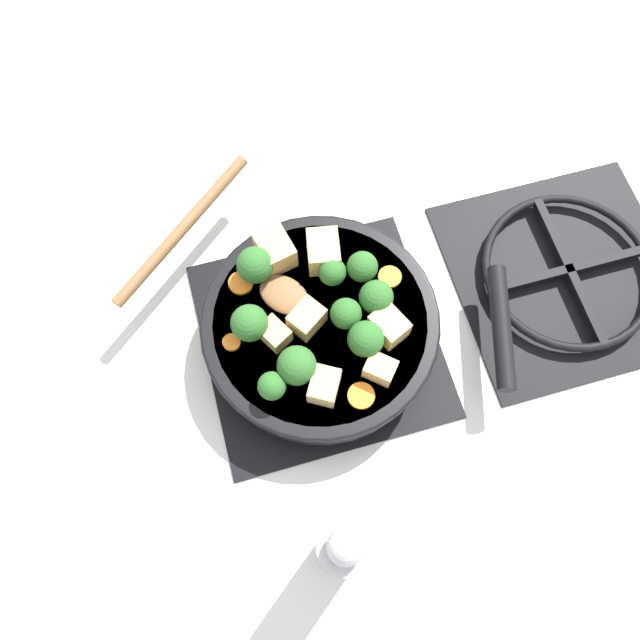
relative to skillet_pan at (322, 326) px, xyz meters
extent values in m
plane|color=silver|center=(0.00, 0.00, -0.05)|extent=(2.40, 2.40, 0.00)
cube|color=black|center=(0.00, 0.00, -0.05)|extent=(0.31, 0.31, 0.01)
torus|color=black|center=(0.00, 0.00, -0.03)|extent=(0.24, 0.24, 0.01)
cube|color=black|center=(0.00, 0.00, -0.03)|extent=(0.01, 0.23, 0.01)
cube|color=black|center=(0.00, 0.00, -0.03)|extent=(0.23, 0.01, 0.01)
cube|color=black|center=(0.00, 0.36, -0.05)|extent=(0.31, 0.31, 0.01)
torus|color=black|center=(0.00, 0.36, -0.03)|extent=(0.24, 0.24, 0.01)
cube|color=black|center=(0.00, 0.36, -0.03)|extent=(0.01, 0.23, 0.01)
cube|color=black|center=(0.00, 0.36, -0.03)|extent=(0.23, 0.01, 0.01)
cylinder|color=black|center=(0.00, 0.00, 0.00)|extent=(0.30, 0.30, 0.05)
cylinder|color=brown|center=(0.00, 0.00, 0.00)|extent=(0.27, 0.27, 0.04)
torus|color=black|center=(0.00, 0.00, 0.02)|extent=(0.30, 0.30, 0.01)
cylinder|color=black|center=(0.07, 0.22, 0.01)|extent=(0.16, 0.07, 0.02)
ellipsoid|color=brown|center=(-0.04, -0.04, 0.03)|extent=(0.08, 0.08, 0.01)
cylinder|color=brown|center=(-0.17, -0.14, 0.03)|extent=(0.18, 0.21, 0.02)
cube|color=#DBB770|center=(0.09, -0.02, 0.04)|extent=(0.05, 0.05, 0.03)
cube|color=#DBB770|center=(-0.08, 0.02, 0.04)|extent=(0.06, 0.05, 0.04)
cube|color=#DBB770|center=(0.00, -0.02, 0.04)|extent=(0.05, 0.05, 0.03)
cube|color=#DBB770|center=(0.04, 0.07, 0.04)|extent=(0.05, 0.05, 0.03)
cube|color=#DBB770|center=(0.01, -0.06, 0.04)|extent=(0.04, 0.04, 0.03)
cube|color=#DBB770|center=(0.08, 0.05, 0.04)|extent=(0.04, 0.05, 0.03)
cube|color=#DBB770|center=(-0.10, -0.03, 0.04)|extent=(0.06, 0.05, 0.04)
cylinder|color=#709956|center=(0.01, 0.03, 0.03)|extent=(0.01, 0.01, 0.01)
sphere|color=#2D6628|center=(0.01, 0.03, 0.05)|extent=(0.04, 0.04, 0.04)
cylinder|color=#709956|center=(-0.05, 0.03, 0.03)|extent=(0.01, 0.01, 0.01)
sphere|color=#2D6628|center=(-0.05, 0.03, 0.05)|extent=(0.04, 0.04, 0.04)
cylinder|color=#709956|center=(0.00, 0.07, 0.03)|extent=(0.01, 0.01, 0.01)
sphere|color=#2D6628|center=(0.00, 0.07, 0.05)|extent=(0.04, 0.04, 0.04)
cylinder|color=#709956|center=(0.06, -0.05, 0.03)|extent=(0.01, 0.01, 0.01)
sphere|color=#2D6628|center=(0.06, -0.05, 0.05)|extent=(0.05, 0.05, 0.05)
cylinder|color=#709956|center=(0.05, 0.04, 0.03)|extent=(0.01, 0.01, 0.01)
sphere|color=#2D6628|center=(0.05, 0.04, 0.05)|extent=(0.04, 0.04, 0.04)
cylinder|color=#709956|center=(-0.01, -0.09, 0.03)|extent=(0.01, 0.01, 0.01)
sphere|color=#2D6628|center=(-0.01, -0.09, 0.05)|extent=(0.05, 0.05, 0.05)
cylinder|color=#709956|center=(-0.08, -0.06, 0.03)|extent=(0.01, 0.01, 0.01)
sphere|color=#2D6628|center=(-0.08, -0.06, 0.05)|extent=(0.05, 0.05, 0.05)
cylinder|color=#709956|center=(0.07, -0.08, 0.03)|extent=(0.01, 0.01, 0.01)
sphere|color=#2D6628|center=(0.07, -0.08, 0.05)|extent=(0.03, 0.03, 0.03)
cylinder|color=#709956|center=(-0.05, 0.06, 0.03)|extent=(0.01, 0.01, 0.01)
sphere|color=#2D6628|center=(-0.05, 0.06, 0.05)|extent=(0.04, 0.04, 0.04)
cylinder|color=orange|center=(-0.03, 0.10, 0.02)|extent=(0.03, 0.03, 0.01)
cylinder|color=orange|center=(0.11, 0.02, 0.02)|extent=(0.03, 0.03, 0.01)
cylinder|color=orange|center=(-0.08, -0.09, 0.02)|extent=(0.03, 0.03, 0.01)
cylinder|color=orange|center=(0.00, -0.12, 0.02)|extent=(0.02, 0.02, 0.01)
cylinder|color=#B2B2B7|center=(0.27, -0.05, 0.04)|extent=(0.05, 0.05, 0.19)
sphere|color=#B2B2B7|center=(0.27, -0.05, 0.15)|extent=(0.03, 0.03, 0.03)
camera|label=1|loc=(0.27, -0.08, 0.75)|focal=35.00mm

